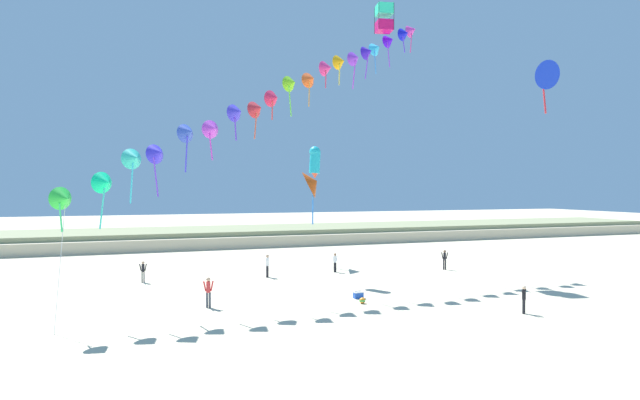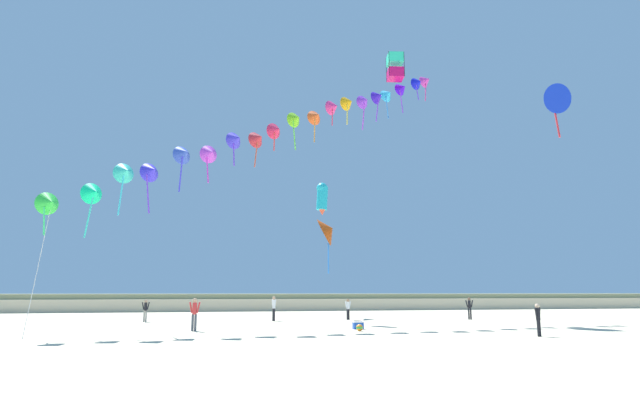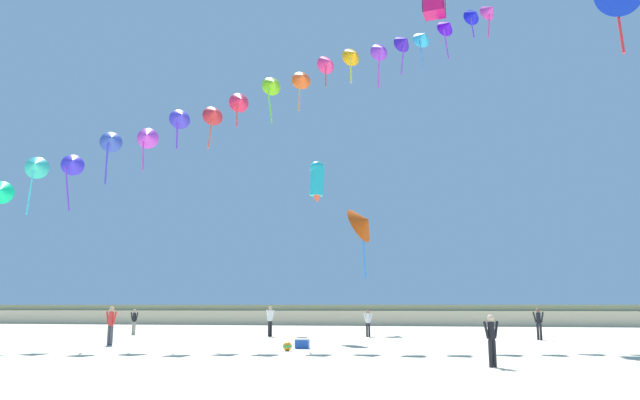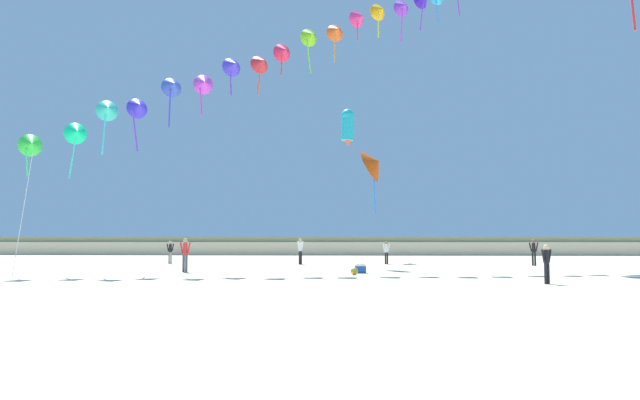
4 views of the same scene
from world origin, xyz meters
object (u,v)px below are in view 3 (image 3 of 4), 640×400
Objects in this scene: large_kite_outer_drift at (317,180)px; person_near_right at (134,320)px; person_mid_center at (368,321)px; person_far_right at (111,323)px; large_kite_low_lead at (364,223)px; beach_cooler at (302,343)px; person_far_left at (270,319)px; beach_ball at (287,346)px; person_far_center at (492,337)px; person_near_left at (539,321)px.

person_near_right is at bearing 166.95° from large_kite_outer_drift.
large_kite_outer_drift is (-2.57, -2.61, 7.91)m from person_mid_center.
large_kite_low_lead is (10.47, 13.28, 6.26)m from person_far_right.
beach_cooler is at bearing -101.89° from person_mid_center.
person_far_left is 0.73× the size of large_kite_outer_drift.
large_kite_outer_drift reaches higher than beach_ball.
beach_cooler is at bearing 137.62° from person_far_center.
person_near_right is 15.96m from beach_cooler.
person_far_right is 13.20m from large_kite_outer_drift.
beach_ball is at bearing -102.07° from person_mid_center.
person_far_right is 0.35× the size of large_kite_low_lead.
person_far_right is at bearing 156.98° from person_far_center.
person_far_left is at bearing -137.40° from large_kite_low_lead.
person_far_left is 10.05m from person_far_right.
person_far_right is at bearing -159.92° from person_near_left.
person_far_left is 10.92m from beach_ball.
large_kite_outer_drift is at bearing -134.57° from person_mid_center.
person_near_left is 14.69m from beach_ball.
large_kite_outer_drift is (3.14, -2.05, 7.80)m from person_far_left.
person_near_right is 0.89× the size of person_far_right.
person_near_left is at bearing -31.48° from large_kite_low_lead.
large_kite_outer_drift is at bearing 91.63° from beach_ball.
person_far_left is at bearing 124.88° from person_far_center.
large_kite_low_lead is (-0.55, 4.19, 6.37)m from person_mid_center.
person_near_right is 14.66m from person_mid_center.
large_kite_outer_drift reaches higher than person_mid_center.
person_far_left reaches higher than person_mid_center.
person_mid_center reaches higher than beach_ball.
person_far_left reaches higher than person_far_center.
large_kite_low_lead is at bearing 42.60° from person_far_left.
person_far_center is 0.64× the size of large_kite_outer_drift.
person_far_center is 8.87m from beach_ball.
beach_ball is (-11.45, -9.18, -0.78)m from person_near_left.
person_far_left is 1.01× the size of person_far_right.
person_far_right is at bearing -128.25° from large_kite_low_lead.
person_near_right is 16.60m from beach_ball.
person_far_left reaches higher than beach_cooler.
person_near_left is 14.75m from person_far_center.
person_far_left is at bearing 112.48° from beach_cooler.
person_near_left is at bearing -4.51° from person_far_left.
large_kite_low_lead is 16.77m from beach_ball.
beach_cooler is at bearing -85.33° from large_kite_outer_drift.
large_kite_outer_drift is 4.13× the size of beach_cooler.
person_near_left is 4.58× the size of beach_ball.
person_far_left is (-5.71, -0.56, 0.12)m from person_mid_center.
person_near_left is 13.60m from beach_cooler.
large_kite_low_lead reaches higher than person_near_left.
large_kite_outer_drift reaches higher than person_far_left.
person_far_left is at bearing 108.09° from beach_ball.
person_near_left is at bearing 73.67° from person_far_center.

